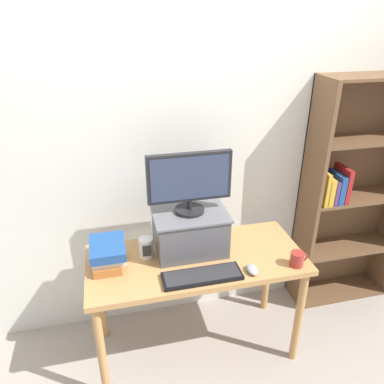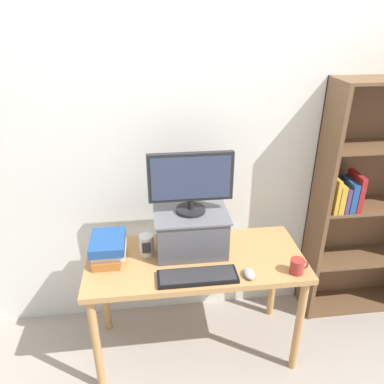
{
  "view_description": "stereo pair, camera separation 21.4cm",
  "coord_description": "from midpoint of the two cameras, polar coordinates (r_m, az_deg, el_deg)",
  "views": [
    {
      "loc": [
        -0.46,
        -1.82,
        2.13
      ],
      "look_at": [
        -0.02,
        0.04,
        1.18
      ],
      "focal_mm": 35.0,
      "sensor_mm": 36.0,
      "label": 1
    },
    {
      "loc": [
        -0.25,
        -1.86,
        2.13
      ],
      "look_at": [
        -0.02,
        0.04,
        1.18
      ],
      "focal_mm": 35.0,
      "sensor_mm": 36.0,
      "label": 2
    }
  ],
  "objects": [
    {
      "name": "computer_monitor",
      "position": [
        2.17,
        -3.2,
        1.66
      ],
      "size": [
        0.5,
        0.18,
        0.38
      ],
      "color": "black",
      "rests_on": "riser_box"
    },
    {
      "name": "computer_mouse",
      "position": [
        2.21,
        6.38,
        -11.73
      ],
      "size": [
        0.06,
        0.1,
        0.04
      ],
      "color": "#99999E",
      "rests_on": "desk"
    },
    {
      "name": "keyboard",
      "position": [
        2.16,
        -1.34,
        -12.77
      ],
      "size": [
        0.45,
        0.15,
        0.02
      ],
      "color": "black",
      "rests_on": "desk"
    },
    {
      "name": "coffee_mug",
      "position": [
        2.29,
        13.18,
        -9.99
      ],
      "size": [
        0.11,
        0.08,
        0.09
      ],
      "color": "#9E2D28",
      "rests_on": "desk"
    },
    {
      "name": "back_wall",
      "position": [
        2.47,
        -4.35,
        6.59
      ],
      "size": [
        7.0,
        0.08,
        2.6
      ],
      "color": "silver",
      "rests_on": "ground_plane"
    },
    {
      "name": "riser_box",
      "position": [
        2.33,
        -3.01,
        -5.75
      ],
      "size": [
        0.45,
        0.36,
        0.27
      ],
      "color": "#515156",
      "rests_on": "desk"
    },
    {
      "name": "book_stack",
      "position": [
        2.3,
        -15.37,
        -9.15
      ],
      "size": [
        0.2,
        0.26,
        0.15
      ],
      "color": "#AD662D",
      "rests_on": "desk"
    },
    {
      "name": "bookshelf_unit",
      "position": [
        2.95,
        21.18,
        -0.41
      ],
      "size": [
        0.79,
        0.28,
        1.75
      ],
      "color": "brown",
      "rests_on": "ground_plane"
    },
    {
      "name": "desk",
      "position": [
        2.38,
        -1.97,
        -11.86
      ],
      "size": [
        1.33,
        0.59,
        0.75
      ],
      "color": "#B7844C",
      "rests_on": "ground_plane"
    },
    {
      "name": "ground_plane",
      "position": [
        2.83,
        -1.75,
        -22.4
      ],
      "size": [
        12.0,
        12.0,
        0.0
      ],
      "primitive_type": "plane",
      "color": "#9E9389"
    },
    {
      "name": "desk_speaker",
      "position": [
        2.32,
        -9.65,
        -8.45
      ],
      "size": [
        0.09,
        0.09,
        0.13
      ],
      "color": "silver",
      "rests_on": "desk"
    }
  ]
}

